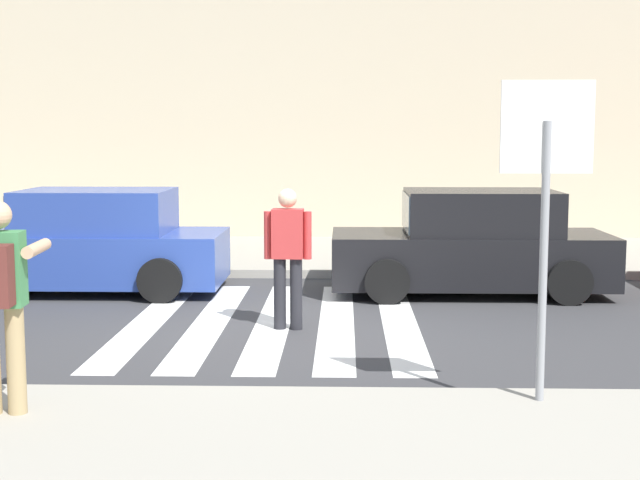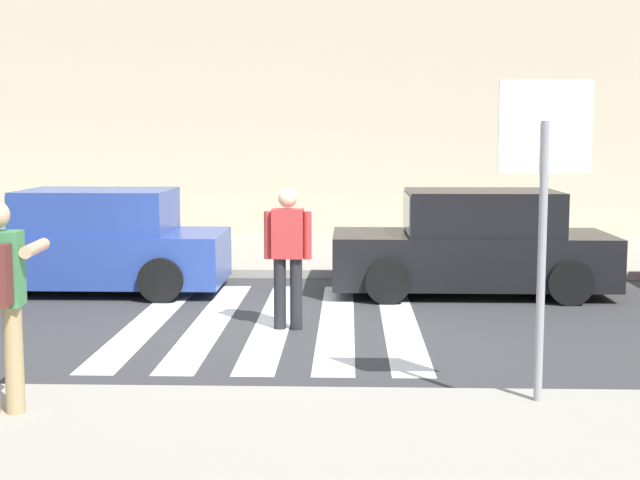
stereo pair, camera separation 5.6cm
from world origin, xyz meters
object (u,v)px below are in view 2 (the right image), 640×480
at_px(parked_car_blue, 92,244).
at_px(stop_sign, 544,169).
at_px(parked_car_black, 474,246).
at_px(pedestrian_crossing, 288,250).

bearing_deg(parked_car_blue, stop_sign, -46.71).
relative_size(stop_sign, parked_car_black, 0.65).
bearing_deg(stop_sign, pedestrian_crossing, 125.34).
relative_size(pedestrian_crossing, parked_car_black, 0.42).
bearing_deg(pedestrian_crossing, parked_car_blue, 141.28).
bearing_deg(parked_car_black, parked_car_blue, 180.00).
distance_m(stop_sign, parked_car_black, 6.00).
bearing_deg(parked_car_black, pedestrian_crossing, -135.90).
distance_m(pedestrian_crossing, parked_car_black, 3.63).
bearing_deg(stop_sign, parked_car_black, 87.48).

